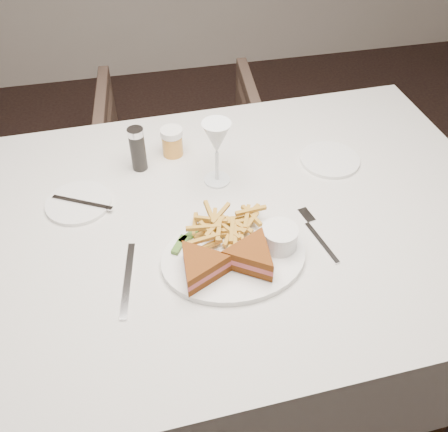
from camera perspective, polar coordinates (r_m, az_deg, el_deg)
name	(u,v)px	position (r m, az deg, el deg)	size (l,w,h in m)	color
table	(220,309)	(1.48, -0.42, -10.61)	(1.43, 0.95, 0.75)	silver
chair_far	(181,151)	(2.12, -4.91, 7.47)	(0.64, 0.60, 0.66)	#4B382E
table_setting	(221,219)	(1.14, -0.32, -0.31)	(0.83, 0.60, 0.18)	white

